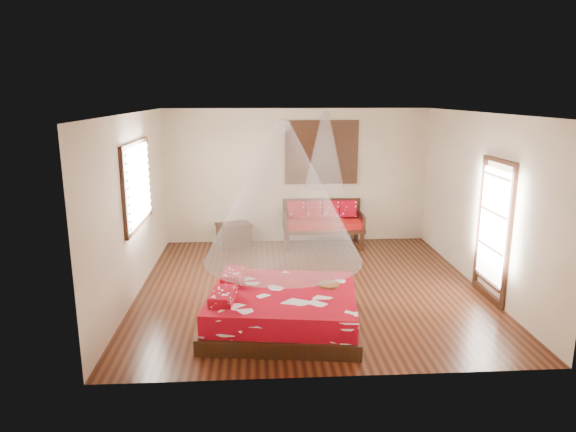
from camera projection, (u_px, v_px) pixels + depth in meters
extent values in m
cube|color=black|center=(310.00, 287.00, 8.41)|extent=(5.50, 5.50, 0.02)
cube|color=silver|center=(311.00, 112.00, 7.76)|extent=(5.50, 5.50, 0.02)
cube|color=tan|center=(133.00, 206.00, 7.92)|extent=(0.02, 5.50, 2.80)
cube|color=tan|center=(481.00, 201.00, 8.25)|extent=(0.02, 5.50, 2.80)
cube|color=tan|center=(297.00, 176.00, 10.76)|extent=(5.50, 0.02, 2.80)
cube|color=tan|center=(338.00, 258.00, 5.41)|extent=(5.50, 0.02, 2.80)
cube|color=black|center=(283.00, 319.00, 6.97)|extent=(2.24, 2.08, 0.20)
cube|color=maroon|center=(283.00, 302.00, 6.91)|extent=(2.13, 1.97, 0.30)
cube|color=maroon|center=(223.00, 296.00, 6.54)|extent=(0.36, 0.56, 0.13)
cube|color=maroon|center=(234.00, 276.00, 7.28)|extent=(0.36, 0.56, 0.13)
cube|color=black|center=(287.00, 241.00, 10.28)|extent=(0.08, 0.08, 0.42)
cube|color=black|center=(362.00, 240.00, 10.38)|extent=(0.08, 0.08, 0.42)
cube|color=black|center=(286.00, 233.00, 10.87)|extent=(0.08, 0.08, 0.42)
cube|color=black|center=(356.00, 232.00, 10.97)|extent=(0.08, 0.08, 0.42)
cube|color=black|center=(323.00, 228.00, 10.59)|extent=(1.64, 0.73, 0.08)
cube|color=#990512|center=(323.00, 223.00, 10.56)|extent=(1.58, 0.67, 0.14)
cube|color=black|center=(321.00, 211.00, 10.83)|extent=(1.64, 0.06, 0.55)
cube|color=black|center=(286.00, 221.00, 10.50)|extent=(0.06, 0.73, 0.30)
cube|color=black|center=(361.00, 220.00, 10.60)|extent=(0.06, 0.73, 0.30)
cube|color=maroon|center=(296.00, 210.00, 10.67)|extent=(0.35, 0.19, 0.36)
cube|color=maroon|center=(314.00, 210.00, 10.69)|extent=(0.35, 0.19, 0.36)
cube|color=maroon|center=(331.00, 209.00, 10.71)|extent=(0.35, 0.19, 0.36)
cube|color=maroon|center=(348.00, 209.00, 10.73)|extent=(0.35, 0.19, 0.36)
cube|color=black|center=(234.00, 236.00, 10.66)|extent=(0.75, 0.64, 0.42)
cube|color=black|center=(234.00, 225.00, 10.61)|extent=(0.81, 0.69, 0.05)
cube|color=black|center=(322.00, 152.00, 10.64)|extent=(1.52, 0.06, 1.32)
cube|color=black|center=(322.00, 152.00, 10.63)|extent=(1.35, 0.04, 1.10)
cube|color=black|center=(137.00, 184.00, 8.05)|extent=(0.08, 1.74, 1.34)
cube|color=silver|center=(140.00, 184.00, 8.05)|extent=(0.04, 1.54, 1.10)
cube|color=black|center=(493.00, 232.00, 7.75)|extent=(0.08, 1.02, 2.16)
cube|color=white|center=(493.00, 226.00, 7.72)|extent=(0.03, 0.82, 1.70)
cylinder|color=brown|center=(329.00, 285.00, 7.08)|extent=(0.30, 0.30, 0.03)
cone|color=white|center=(283.00, 193.00, 6.56)|extent=(2.08, 2.08, 1.80)
cone|color=white|center=(325.00, 150.00, 10.16)|extent=(0.79, 0.79, 1.50)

